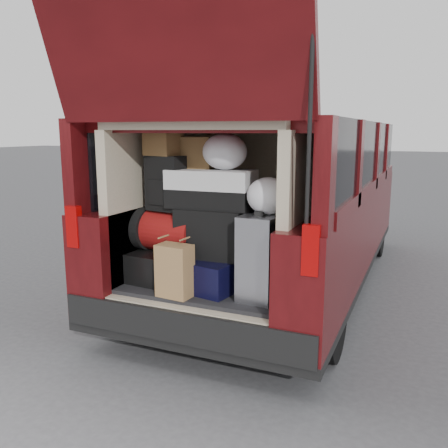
{
  "coord_description": "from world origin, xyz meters",
  "views": [
    {
      "loc": [
        1.45,
        -2.96,
        1.7
      ],
      "look_at": [
        0.08,
        0.2,
        1.02
      ],
      "focal_mm": 38.0,
      "sensor_mm": 36.0,
      "label": 1
    }
  ],
  "objects_px": {
    "backpack": "(167,183)",
    "kraft_bag": "(175,271)",
    "silver_roller": "(263,256)",
    "twotone_duffel": "(211,189)",
    "navy_hardshell": "(215,272)",
    "red_duffel": "(169,231)",
    "black_soft_case": "(212,232)",
    "black_hardshell": "(168,264)"
  },
  "relations": [
    {
      "from": "backpack",
      "to": "kraft_bag",
      "type": "bearing_deg",
      "value": -44.32
    },
    {
      "from": "silver_roller",
      "to": "twotone_duffel",
      "type": "distance_m",
      "value": 0.64
    },
    {
      "from": "navy_hardshell",
      "to": "backpack",
      "type": "bearing_deg",
      "value": -171.45
    },
    {
      "from": "red_duffel",
      "to": "backpack",
      "type": "distance_m",
      "value": 0.37
    },
    {
      "from": "navy_hardshell",
      "to": "red_duffel",
      "type": "height_order",
      "value": "red_duffel"
    },
    {
      "from": "navy_hardshell",
      "to": "kraft_bag",
      "type": "distance_m",
      "value": 0.35
    },
    {
      "from": "black_soft_case",
      "to": "backpack",
      "type": "relative_size",
      "value": 1.22
    },
    {
      "from": "red_duffel",
      "to": "backpack",
      "type": "relative_size",
      "value": 1.2
    },
    {
      "from": "black_hardshell",
      "to": "twotone_duffel",
      "type": "distance_m",
      "value": 0.72
    },
    {
      "from": "black_hardshell",
      "to": "backpack",
      "type": "height_order",
      "value": "backpack"
    },
    {
      "from": "black_hardshell",
      "to": "red_duffel",
      "type": "height_order",
      "value": "red_duffel"
    },
    {
      "from": "twotone_duffel",
      "to": "silver_roller",
      "type": "bearing_deg",
      "value": -18.48
    },
    {
      "from": "silver_roller",
      "to": "kraft_bag",
      "type": "distance_m",
      "value": 0.62
    },
    {
      "from": "navy_hardshell",
      "to": "black_soft_case",
      "type": "xyz_separation_m",
      "value": [
        -0.03,
        0.03,
        0.29
      ]
    },
    {
      "from": "navy_hardshell",
      "to": "twotone_duffel",
      "type": "bearing_deg",
      "value": 141.52
    },
    {
      "from": "backpack",
      "to": "red_duffel",
      "type": "bearing_deg",
      "value": 75.22
    },
    {
      "from": "backpack",
      "to": "silver_roller",
      "type": "bearing_deg",
      "value": 3.26
    },
    {
      "from": "black_hardshell",
      "to": "kraft_bag",
      "type": "distance_m",
      "value": 0.44
    },
    {
      "from": "silver_roller",
      "to": "kraft_bag",
      "type": "bearing_deg",
      "value": -153.85
    },
    {
      "from": "backpack",
      "to": "twotone_duffel",
      "type": "relative_size",
      "value": 0.66
    },
    {
      "from": "black_hardshell",
      "to": "red_duffel",
      "type": "xyz_separation_m",
      "value": [
        0.03,
        -0.02,
        0.28
      ]
    },
    {
      "from": "black_hardshell",
      "to": "black_soft_case",
      "type": "bearing_deg",
      "value": 1.81
    },
    {
      "from": "silver_roller",
      "to": "red_duffel",
      "type": "relative_size",
      "value": 1.19
    },
    {
      "from": "navy_hardshell",
      "to": "black_soft_case",
      "type": "height_order",
      "value": "black_soft_case"
    },
    {
      "from": "black_soft_case",
      "to": "twotone_duffel",
      "type": "xyz_separation_m",
      "value": [
        -0.02,
        0.03,
        0.32
      ]
    },
    {
      "from": "black_soft_case",
      "to": "backpack",
      "type": "bearing_deg",
      "value": 178.95
    },
    {
      "from": "black_soft_case",
      "to": "backpack",
      "type": "xyz_separation_m",
      "value": [
        -0.37,
        -0.01,
        0.35
      ]
    },
    {
      "from": "red_duffel",
      "to": "twotone_duffel",
      "type": "distance_m",
      "value": 0.48
    },
    {
      "from": "navy_hardshell",
      "to": "kraft_bag",
      "type": "relative_size",
      "value": 1.4
    },
    {
      "from": "silver_roller",
      "to": "backpack",
      "type": "distance_m",
      "value": 0.93
    },
    {
      "from": "kraft_bag",
      "to": "twotone_duffel",
      "type": "height_order",
      "value": "twotone_duffel"
    },
    {
      "from": "black_hardshell",
      "to": "silver_roller",
      "type": "bearing_deg",
      "value": -3.04
    },
    {
      "from": "black_hardshell",
      "to": "backpack",
      "type": "bearing_deg",
      "value": -47.62
    },
    {
      "from": "red_duffel",
      "to": "backpack",
      "type": "xyz_separation_m",
      "value": [
        -0.01,
        -0.01,
        0.37
      ]
    },
    {
      "from": "black_soft_case",
      "to": "kraft_bag",
      "type": "bearing_deg",
      "value": -116.22
    },
    {
      "from": "red_duffel",
      "to": "black_soft_case",
      "type": "relative_size",
      "value": 0.99
    },
    {
      "from": "navy_hardshell",
      "to": "black_soft_case",
      "type": "bearing_deg",
      "value": 149.45
    },
    {
      "from": "black_hardshell",
      "to": "red_duffel",
      "type": "distance_m",
      "value": 0.28
    },
    {
      "from": "navy_hardshell",
      "to": "twotone_duffel",
      "type": "height_order",
      "value": "twotone_duffel"
    },
    {
      "from": "navy_hardshell",
      "to": "red_duffel",
      "type": "xyz_separation_m",
      "value": [
        -0.4,
        0.03,
        0.28
      ]
    },
    {
      "from": "black_soft_case",
      "to": "backpack",
      "type": "height_order",
      "value": "backpack"
    },
    {
      "from": "kraft_bag",
      "to": "red_duffel",
      "type": "height_order",
      "value": "red_duffel"
    }
  ]
}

